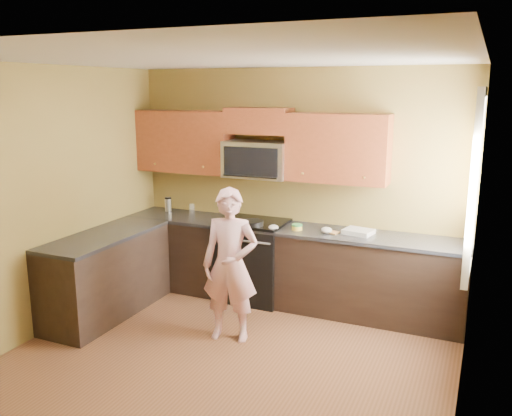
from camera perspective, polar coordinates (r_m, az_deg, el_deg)
The scene contains 25 objects.
floor at distance 5.06m, azimuth -4.00°, elevation -16.61°, with size 4.00×4.00×0.00m, color brown.
ceiling at distance 4.43m, azimuth -4.55°, elevation 15.55°, with size 4.00×4.00×0.00m, color white.
wall_back at distance 6.36m, azimuth 4.19°, elevation 2.42°, with size 4.00×4.00×0.00m, color brown.
wall_front at distance 3.03m, azimuth -22.46°, elevation -10.03°, with size 4.00×4.00×0.00m, color brown.
wall_left at distance 5.76m, azimuth -22.15°, elevation 0.44°, with size 4.00×4.00×0.00m, color brown.
wall_right at distance 4.06m, azimuth 21.64°, elevation -4.30°, with size 4.00×4.00×0.00m, color brown.
cabinet_back_run at distance 6.31m, azimuth 3.14°, elevation -6.18°, with size 4.00×0.60×0.88m, color black.
cabinet_left_run at distance 6.22m, azimuth -15.55°, elevation -6.93°, with size 0.60×1.60×0.88m, color black.
countertop_back at distance 6.17m, azimuth 3.16°, elevation -2.16°, with size 4.00×0.62×0.04m, color black.
countertop_left at distance 6.08m, azimuth -15.73°, elevation -2.85°, with size 0.62×1.60×0.04m, color black.
stove at distance 6.42m, azimuth -0.29°, elevation -5.50°, with size 0.76×0.65×0.95m, color black, non-canonical shape.
microwave at distance 6.30m, azimuth 0.16°, elevation 3.28°, with size 0.76×0.40×0.42m, color silver, non-canonical shape.
upper_cab_left at distance 6.78m, azimuth -7.43°, elevation 3.84°, with size 1.22×0.33×0.75m, color brown, non-canonical shape.
upper_cab_right at distance 6.03m, azimuth 8.52°, elevation 2.72°, with size 1.12×0.33×0.75m, color brown, non-canonical shape.
upper_cab_over_mw at distance 6.26m, azimuth 0.29°, elevation 9.21°, with size 0.76×0.33×0.30m, color brown.
window at distance 5.17m, azimuth 22.26°, elevation 2.54°, with size 0.06×1.06×1.66m, color white, non-canonical shape.
woman at distance 5.32m, azimuth -2.74°, elevation -6.07°, with size 0.56×0.37×1.53m, color #DC6E83.
frying_pan at distance 6.09m, azimuth -0.41°, elevation -1.86°, with size 0.26×0.45×0.06m, color black, non-canonical shape.
butter_tub at distance 6.03m, azimuth 4.36°, elevation -2.33°, with size 0.12×0.12×0.09m, color yellow, non-canonical shape.
toast_slice at distance 5.94m, azimuth 8.17°, elevation -2.58°, with size 0.11×0.11×0.01m, color #B27F47.
napkin_a at distance 6.00m, azimuth 1.87°, elevation -2.08°, with size 0.11×0.12×0.06m, color silver.
napkin_b at distance 5.92m, azimuth 7.47°, elevation -2.34°, with size 0.12×0.13×0.07m, color silver.
dish_towel at distance 5.95m, azimuth 10.78°, elevation -2.47°, with size 0.30×0.24×0.05m, color silver.
travel_mug at distance 7.02m, azimuth -9.26°, elevation -0.32°, with size 0.08×0.08×0.18m, color silver, non-canonical shape.
glass_a at distance 6.84m, azimuth -6.82°, elevation -0.08°, with size 0.07×0.07×0.12m, color silver.
Camera 1 is at (2.08, -3.90, 2.47)m, focal length 37.80 mm.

